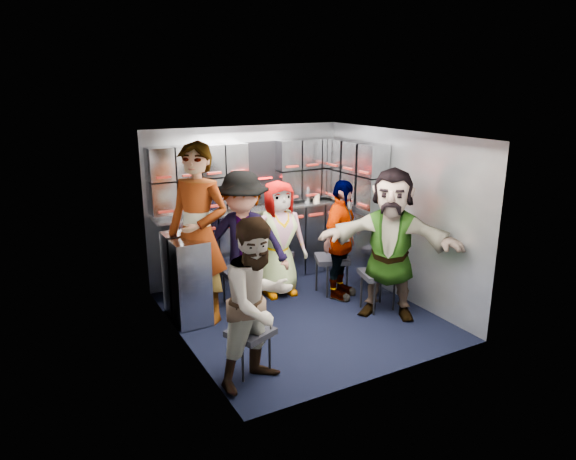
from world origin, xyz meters
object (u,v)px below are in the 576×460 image
jump_seat_near_left (251,335)px  attendant_arc_e (390,244)px  attendant_arc_a (258,303)px  jump_seat_near_right (378,276)px  jump_seat_mid_left (238,273)px  attendant_arc_c (279,239)px  attendant_arc_b (243,242)px  attendant_arc_d (341,240)px  attendant_standing (198,234)px  jump_seat_mid_right (332,261)px  jump_seat_center (272,257)px

jump_seat_near_left → attendant_arc_e: bearing=11.3°
attendant_arc_a → attendant_arc_e: attendant_arc_e is taller
jump_seat_near_right → jump_seat_mid_left: bearing=145.8°
attendant_arc_c → attendant_arc_e: size_ratio=0.85×
attendant_arc_e → jump_seat_near_right: bearing=135.0°
attendant_arc_b → attendant_arc_d: size_ratio=1.11×
jump_seat_near_left → attendant_arc_c: (1.12, 1.57, 0.36)m
attendant_standing → jump_seat_near_right: bearing=30.9°
jump_seat_mid_right → attendant_arc_d: bearing=-90.0°
attendant_arc_b → jump_seat_center: bearing=68.0°
attendant_standing → attendant_arc_d: (1.76, -0.22, -0.27)m
attendant_arc_b → attendant_arc_a: bearing=-75.3°
attendant_arc_c → attendant_arc_d: 0.78m
attendant_arc_d → attendant_arc_e: size_ratio=0.87×
jump_seat_center → jump_seat_mid_left: bearing=-159.4°
jump_seat_center → attendant_arc_b: attendant_arc_b is taller
jump_seat_mid_left → attendant_arc_c: (0.59, 0.04, 0.34)m
jump_seat_mid_right → jump_seat_near_left: bearing=-143.8°
jump_seat_near_left → jump_seat_mid_left: jump_seat_mid_left is taller
jump_seat_mid_right → attendant_arc_a: bearing=-140.2°
jump_seat_mid_right → attendant_arc_c: attendant_arc_c is taller
attendant_arc_b → attendant_arc_d: bearing=22.2°
attendant_arc_b → attendant_arc_d: attendant_arc_b is taller
attendant_arc_a → attendant_arc_c: 2.07m
jump_seat_near_right → attendant_arc_a: (-1.94, -0.75, 0.36)m
jump_seat_near_left → attendant_arc_a: size_ratio=0.31×
jump_seat_mid_left → attendant_arc_a: (-0.53, -1.70, 0.38)m
jump_seat_mid_right → attendant_arc_c: size_ratio=0.36×
attendant_standing → jump_seat_mid_right: bearing=50.5°
attendant_arc_a → attendant_arc_d: bearing=20.7°
jump_seat_mid_right → jump_seat_near_right: bearing=-74.7°
jump_seat_mid_right → attendant_standing: (-1.76, 0.04, 0.59)m
attendant_arc_a → jump_seat_mid_left: bearing=57.3°
jump_seat_near_left → attendant_arc_a: bearing=-90.0°
attendant_standing → attendant_arc_b: bearing=54.6°
jump_seat_near_left → attendant_arc_c: 1.96m
attendant_arc_d → attendant_arc_e: bearing=-108.6°
attendant_standing → attendant_arc_e: (1.95, -0.93, -0.15)m
attendant_standing → attendant_arc_c: 1.19m
jump_seat_mid_right → jump_seat_near_right: (0.19, -0.71, -0.01)m
jump_seat_mid_left → attendant_arc_c: attendant_arc_c is taller
attendant_arc_b → attendant_arc_e: (1.41, -0.96, 0.03)m
jump_seat_near_left → attendant_arc_d: (1.74, 1.09, 0.37)m
jump_seat_mid_left → attendant_arc_b: bearing=-90.0°
jump_seat_mid_left → attendant_arc_a: attendant_arc_a is taller
attendant_standing → attendant_arc_e: 2.17m
attendant_arc_a → attendant_arc_b: attendant_arc_b is taller
attendant_arc_e → jump_seat_near_left: bearing=-123.7°
jump_seat_mid_right → jump_seat_mid_left: bearing=168.4°
jump_seat_near_right → attendant_arc_c: (-0.82, 1.00, 0.32)m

